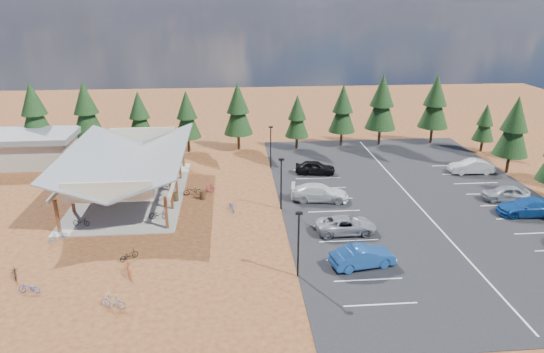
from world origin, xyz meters
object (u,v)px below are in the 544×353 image
at_px(bike_15, 209,189).
at_px(bike_6, 168,186).
at_px(lamp_post_1, 281,180).
at_px(bike_2, 102,183).
at_px(bike_pavilion, 128,159).
at_px(car_9, 471,166).
at_px(bike_0, 81,222).
at_px(bike_9, 57,236).
at_px(trash_bin_1, 203,195).
at_px(bike_12, 129,255).
at_px(bike_13, 113,301).
at_px(trash_bin_0, 176,197).
at_px(bike_1, 104,199).
at_px(bike_14, 232,206).
at_px(bike_11, 128,268).
at_px(outbuilding, 30,148).
at_px(car_7, 528,207).
at_px(bike_10, 29,288).
at_px(bike_3, 115,171).
at_px(bike_5, 157,196).
at_px(lamp_post_2, 271,144).
at_px(car_4, 315,167).
at_px(bike_16, 193,191).
at_px(bike_8, 15,271).
at_px(car_8, 505,193).
at_px(car_1, 363,257).
at_px(car_3, 320,193).
at_px(lamp_post_0, 298,240).
at_px(bike_7, 168,166).
at_px(car_2, 346,225).

bearing_deg(bike_15, bike_6, 23.49).
bearing_deg(bike_15, lamp_post_1, -171.14).
height_order(bike_2, bike_15, bike_2).
relative_size(bike_pavilion, car_9, 3.92).
xyz_separation_m(bike_0, bike_9, (-1.17, -2.73, -0.01)).
bearing_deg(car_9, trash_bin_1, -77.60).
xyz_separation_m(bike_12, bike_13, (0.19, -6.28, 0.12)).
height_order(trash_bin_0, bike_6, bike_6).
bearing_deg(bike_6, bike_15, -89.12).
distance_m(bike_1, bike_14, 12.80).
bearing_deg(bike_pavilion, bike_11, -80.57).
distance_m(outbuilding, bike_13, 34.99).
distance_m(bike_14, car_7, 27.72).
bearing_deg(bike_11, bike_14, 41.69).
bearing_deg(bike_10, bike_11, 114.61).
height_order(trash_bin_1, bike_3, bike_3).
xyz_separation_m(trash_bin_0, car_7, (33.09, -6.10, 0.40)).
height_order(trash_bin_0, bike_9, bike_9).
distance_m(bike_1, bike_2, 4.62).
relative_size(bike_5, bike_13, 0.87).
distance_m(trash_bin_0, bike_9, 11.84).
height_order(lamp_post_2, bike_15, lamp_post_2).
bearing_deg(car_4, trash_bin_0, 122.22).
distance_m(bike_14, bike_16, 5.78).
bearing_deg(bike_pavilion, bike_15, -4.29).
bearing_deg(bike_16, bike_8, -45.04).
height_order(bike_3, car_8, car_8).
distance_m(bike_10, bike_13, 6.57).
xyz_separation_m(bike_9, bike_12, (6.50, -3.54, -0.08)).
bearing_deg(trash_bin_0, bike_10, -118.75).
xyz_separation_m(trash_bin_1, bike_14, (2.92, -3.01, 0.02)).
height_order(car_1, car_3, car_3).
bearing_deg(bike_16, lamp_post_1, 57.85).
bearing_deg(bike_2, lamp_post_1, -120.53).
xyz_separation_m(lamp_post_0, bike_7, (-12.15, 24.09, -2.32)).
height_order(bike_pavilion, car_4, bike_pavilion).
bearing_deg(bike_6, bike_11, -165.42).
height_order(bike_3, bike_12, bike_3).
xyz_separation_m(outbuilding, bike_10, (10.29, -28.59, -1.63)).
distance_m(bike_2, bike_16, 10.17).
xyz_separation_m(lamp_post_1, bike_7, (-12.15, 12.09, -2.32)).
distance_m(bike_12, bike_15, 14.14).
bearing_deg(car_3, car_7, -96.65).
bearing_deg(lamp_post_2, bike_13, -115.04).
relative_size(outbuilding, bike_8, 6.47).
relative_size(bike_7, car_2, 0.35).
distance_m(bike_6, bike_9, 13.32).
xyz_separation_m(lamp_post_1, bike_13, (-12.54, -14.84, -2.44)).
height_order(lamp_post_0, bike_11, lamp_post_0).
xyz_separation_m(bike_3, bike_8, (-2.61, -21.16, -0.13)).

